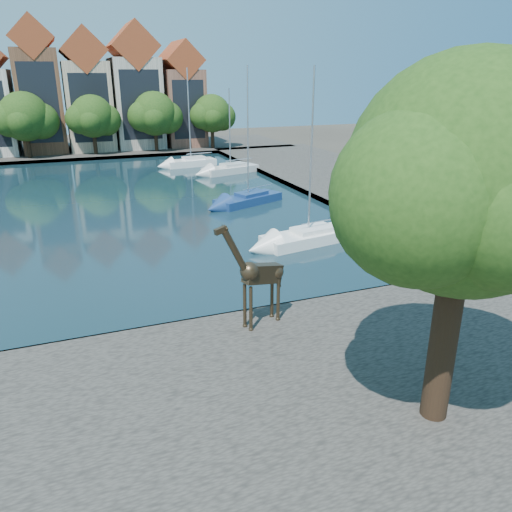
{
  "coord_description": "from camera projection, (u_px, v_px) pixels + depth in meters",
  "views": [
    {
      "loc": [
        -2.25,
        -19.0,
        10.41
      ],
      "look_at": [
        5.13,
        0.11,
        2.92
      ],
      "focal_mm": 35.0,
      "sensor_mm": 36.0,
      "label": 1
    }
  ],
  "objects": [
    {
      "name": "sailboat_right_a",
      "position": [
        308.0,
        235.0,
        32.27
      ],
      "size": [
        6.54,
        3.26,
        10.83
      ],
      "color": "white",
      "rests_on": "water_basin"
    },
    {
      "name": "sailboat_right_d",
      "position": [
        191.0,
        161.0,
        59.27
      ],
      "size": [
        6.02,
        2.74,
        11.01
      ],
      "color": "white",
      "rests_on": "water_basin"
    },
    {
      "name": "ground",
      "position": [
        143.0,
        337.0,
        20.99
      ],
      "size": [
        160.0,
        160.0,
        0.0
      ],
      "primitive_type": "plane",
      "color": "#38332B",
      "rests_on": "ground"
    },
    {
      "name": "sailboat_right_c",
      "position": [
        230.0,
        168.0,
        55.2
      ],
      "size": [
        6.62,
        3.73,
        8.95
      ],
      "color": "silver",
      "rests_on": "water_basin"
    },
    {
      "name": "plane_tree",
      "position": [
        470.0,
        185.0,
        13.04
      ],
      "size": [
        8.32,
        6.4,
        10.62
      ],
      "color": "#332114",
      "rests_on": "near_quay"
    },
    {
      "name": "townhouse_east_inner",
      "position": [
        87.0,
        95.0,
        68.06
      ],
      "size": [
        5.94,
        9.18,
        15.79
      ],
      "color": "#C2AB8B",
      "rests_on": "far_quay"
    },
    {
      "name": "townhouse_east_end",
      "position": [
        181.0,
        98.0,
        72.68
      ],
      "size": [
        5.44,
        9.18,
        14.43
      ],
      "color": "brown",
      "rests_on": "far_quay"
    },
    {
      "name": "water_basin",
      "position": [
        97.0,
        205.0,
        42.0
      ],
      "size": [
        38.0,
        50.0,
        0.08
      ],
      "primitive_type": "cube",
      "color": "black",
      "rests_on": "ground"
    },
    {
      "name": "right_quay",
      "position": [
        354.0,
        181.0,
        50.39
      ],
      "size": [
        14.0,
        52.0,
        0.5
      ],
      "primitive_type": "cube",
      "color": "#4A4640",
      "rests_on": "ground"
    },
    {
      "name": "sailboat_right_b",
      "position": [
        248.0,
        197.0,
        42.1
      ],
      "size": [
        6.43,
        4.32,
        11.01
      ],
      "color": "navy",
      "rests_on": "water_basin"
    },
    {
      "name": "townhouse_east_mid",
      "position": [
        135.0,
        92.0,
        70.13
      ],
      "size": [
        6.43,
        9.18,
        16.65
      ],
      "color": "beige",
      "rests_on": "far_quay"
    },
    {
      "name": "far_tree_mid_west",
      "position": [
        25.0,
        118.0,
        61.41
      ],
      "size": [
        7.8,
        6.0,
        8.0
      ],
      "color": "#332114",
      "rests_on": "far_quay"
    },
    {
      "name": "far_tree_east",
      "position": [
        155.0,
        115.0,
        66.85
      ],
      "size": [
        7.54,
        5.8,
        7.84
      ],
      "color": "#332114",
      "rests_on": "far_quay"
    },
    {
      "name": "far_tree_mid_east",
      "position": [
        93.0,
        118.0,
        64.17
      ],
      "size": [
        7.02,
        5.4,
        7.52
      ],
      "color": "#332114",
      "rests_on": "far_quay"
    },
    {
      "name": "giraffe_statue",
      "position": [
        258.0,
        274.0,
        20.19
      ],
      "size": [
        3.19,
        1.31,
        4.64
      ],
      "color": "#35291A",
      "rests_on": "near_quay"
    },
    {
      "name": "far_tree_far_east",
      "position": [
        213.0,
        115.0,
        69.61
      ],
      "size": [
        6.76,
        5.2,
        7.36
      ],
      "color": "#332114",
      "rests_on": "far_quay"
    },
    {
      "name": "townhouse_center",
      "position": [
        39.0,
        91.0,
        65.81
      ],
      "size": [
        5.44,
        9.18,
        16.93
      ],
      "color": "brown",
      "rests_on": "far_quay"
    },
    {
      "name": "near_quay",
      "position": [
        181.0,
        439.0,
        14.77
      ],
      "size": [
        50.0,
        14.0,
        0.5
      ],
      "primitive_type": "cube",
      "color": "#4A4640",
      "rests_on": "ground"
    },
    {
      "name": "far_quay",
      "position": [
        79.0,
        151.0,
        69.96
      ],
      "size": [
        60.0,
        16.0,
        0.5
      ],
      "primitive_type": "cube",
      "color": "#4A4640",
      "rests_on": "ground"
    }
  ]
}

